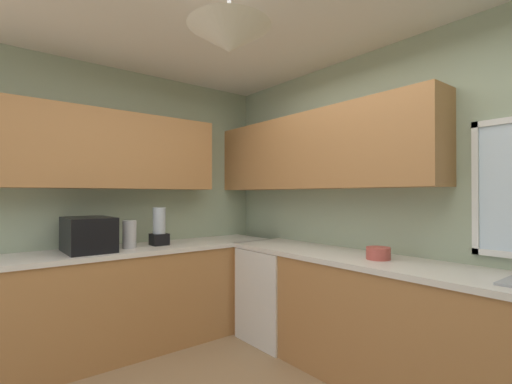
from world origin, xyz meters
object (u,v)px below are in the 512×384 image
at_px(dishwasher, 278,294).
at_px(kettle, 129,234).
at_px(microwave, 88,234).
at_px(blender_appliance, 159,228).
at_px(bowl, 378,253).

distance_m(dishwasher, kettle, 1.50).
relative_size(microwave, kettle, 1.92).
bearing_deg(blender_appliance, kettle, -86.05).
bearing_deg(kettle, blender_appliance, 93.95).
bearing_deg(blender_appliance, dishwasher, 54.65).
relative_size(bowl, blender_appliance, 0.49).
bearing_deg(dishwasher, blender_appliance, -125.35).
xyz_separation_m(bowl, blender_appliance, (-1.74, -0.96, 0.12)).
bearing_deg(kettle, microwave, -93.37).
relative_size(dishwasher, kettle, 3.48).
height_order(dishwasher, bowl, bowl).
height_order(kettle, blender_appliance, blender_appliance).
relative_size(kettle, blender_appliance, 0.69).
distance_m(dishwasher, bowl, 1.20).
bearing_deg(bowl, microwave, -137.51).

